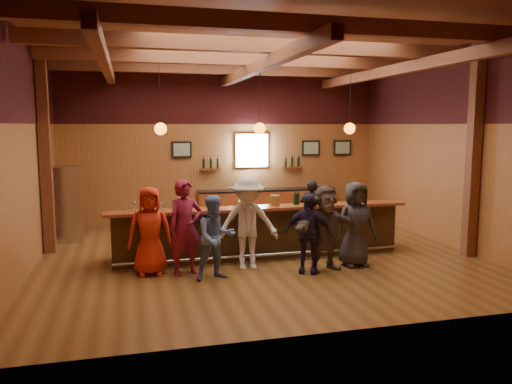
% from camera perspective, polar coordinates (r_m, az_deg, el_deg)
% --- Properties ---
extents(room, '(9.04, 9.00, 4.52)m').
position_cam_1_polar(room, '(10.36, 0.34, 10.09)').
color(room, brown).
rests_on(room, ground).
extents(bar_counter, '(6.30, 1.07, 1.11)m').
position_cam_1_polar(bar_counter, '(10.69, 0.29, -4.51)').
color(bar_counter, black).
rests_on(bar_counter, ground).
extents(back_bar_cabinet, '(4.00, 0.52, 0.95)m').
position_cam_1_polar(back_bar_cabinet, '(14.39, 1.28, -1.53)').
color(back_bar_cabinet, maroon).
rests_on(back_bar_cabinet, ground).
extents(window, '(0.95, 0.09, 0.95)m').
position_cam_1_polar(window, '(14.34, -0.49, 4.76)').
color(window, silver).
rests_on(window, room).
extents(framed_pictures, '(5.35, 0.05, 0.45)m').
position_cam_1_polar(framed_pictures, '(14.56, 2.84, 5.00)').
color(framed_pictures, black).
rests_on(framed_pictures, room).
extents(wine_shelves, '(3.00, 0.18, 0.30)m').
position_cam_1_polar(wine_shelves, '(14.30, -0.43, 3.03)').
color(wine_shelves, maroon).
rests_on(wine_shelves, room).
extents(pendant_lights, '(4.24, 0.24, 1.37)m').
position_cam_1_polar(pendant_lights, '(10.30, 0.41, 7.29)').
color(pendant_lights, black).
rests_on(pendant_lights, room).
extents(stainless_fridge, '(0.70, 0.70, 1.80)m').
position_cam_1_polar(stainless_fridge, '(12.79, -20.80, -1.27)').
color(stainless_fridge, silver).
rests_on(stainless_fridge, ground).
extents(customer_orange, '(0.84, 0.57, 1.66)m').
position_cam_1_polar(customer_orange, '(9.47, -12.04, -4.37)').
color(customer_orange, red).
rests_on(customer_orange, ground).
extents(customer_redvest, '(0.74, 0.58, 1.78)m').
position_cam_1_polar(customer_redvest, '(9.36, -8.07, -4.02)').
color(customer_redvest, maroon).
rests_on(customer_redvest, ground).
extents(customer_denim, '(0.83, 0.70, 1.54)m').
position_cam_1_polar(customer_denim, '(9.03, -4.64, -5.20)').
color(customer_denim, '#5570AA').
rests_on(customer_denim, ground).
extents(customer_white, '(1.23, 0.77, 1.81)m').
position_cam_1_polar(customer_white, '(9.62, -0.95, -3.54)').
color(customer_white, beige).
rests_on(customer_white, ground).
extents(customer_navy, '(0.96, 0.72, 1.51)m').
position_cam_1_polar(customer_navy, '(9.45, 5.94, -4.71)').
color(customer_navy, '#1F1830').
rests_on(customer_navy, ground).
extents(customer_brown, '(1.60, 0.83, 1.65)m').
position_cam_1_polar(customer_brown, '(9.61, 7.92, -4.11)').
color(customer_brown, '#4E443E').
rests_on(customer_brown, ground).
extents(customer_dark, '(0.82, 0.54, 1.68)m').
position_cam_1_polar(customer_dark, '(10.03, 11.31, -3.61)').
color(customer_dark, '#2B2B2E').
rests_on(customer_dark, ground).
extents(bartender, '(0.64, 0.55, 1.49)m').
position_cam_1_polar(bartender, '(11.96, 6.33, -2.16)').
color(bartender, black).
rests_on(bartender, ground).
extents(ice_bucket, '(0.20, 0.20, 0.22)m').
position_cam_1_polar(ice_bucket, '(10.37, 2.20, -0.97)').
color(ice_bucket, olive).
rests_on(ice_bucket, bar_counter).
extents(bottle_a, '(0.07, 0.07, 0.33)m').
position_cam_1_polar(bottle_a, '(10.55, 4.82, -0.74)').
color(bottle_a, black).
rests_on(bottle_a, bar_counter).
extents(bottle_b, '(0.07, 0.07, 0.32)m').
position_cam_1_polar(bottle_b, '(10.51, 4.47, -0.80)').
color(bottle_b, black).
rests_on(bottle_b, bar_counter).
extents(glass_a, '(0.09, 0.09, 0.20)m').
position_cam_1_polar(glass_a, '(9.97, -13.82, -1.34)').
color(glass_a, silver).
rests_on(glass_a, bar_counter).
extents(glass_b, '(0.08, 0.08, 0.18)m').
position_cam_1_polar(glass_b, '(9.85, -10.67, -1.45)').
color(glass_b, silver).
rests_on(glass_b, bar_counter).
extents(glass_c, '(0.08, 0.08, 0.18)m').
position_cam_1_polar(glass_c, '(10.00, -9.07, -1.27)').
color(glass_c, silver).
rests_on(glass_c, bar_counter).
extents(glass_d, '(0.08, 0.08, 0.18)m').
position_cam_1_polar(glass_d, '(9.98, -4.42, -1.20)').
color(glass_d, silver).
rests_on(glass_d, bar_counter).
extents(glass_e, '(0.08, 0.08, 0.19)m').
position_cam_1_polar(glass_e, '(10.17, -1.90, -1.00)').
color(glass_e, silver).
rests_on(glass_e, bar_counter).
extents(glass_f, '(0.07, 0.07, 0.17)m').
position_cam_1_polar(glass_f, '(10.49, 5.74, -0.85)').
color(glass_f, silver).
rests_on(glass_f, bar_counter).
extents(glass_g, '(0.07, 0.07, 0.16)m').
position_cam_1_polar(glass_g, '(10.80, 8.33, -0.68)').
color(glass_g, silver).
rests_on(glass_g, bar_counter).
extents(glass_h, '(0.08, 0.08, 0.18)m').
position_cam_1_polar(glass_h, '(10.86, 11.02, -0.62)').
color(glass_h, silver).
rests_on(glass_h, bar_counter).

